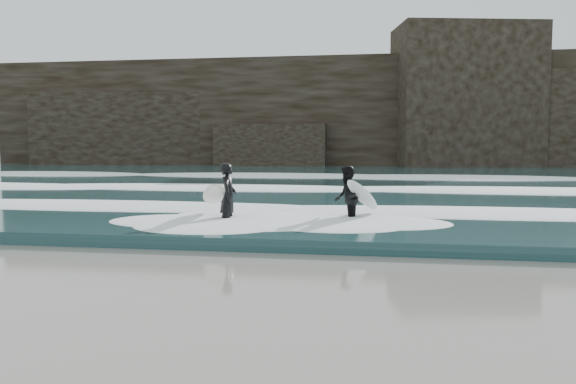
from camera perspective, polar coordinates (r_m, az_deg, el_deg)
name	(u,v)px	position (r m, az deg, el deg)	size (l,w,h in m)	color
ground	(280,293)	(8.73, -0.83, -10.21)	(120.00, 120.00, 0.00)	#726554
sea	(355,176)	(37.39, 6.80, 1.65)	(90.00, 52.00, 0.30)	#1C3E41
headland	(362,115)	(54.39, 7.56, 7.78)	(70.00, 9.00, 10.00)	black
foam_near	(329,204)	(17.46, 4.22, -1.25)	(60.00, 3.20, 0.20)	white
foam_mid	(343,187)	(24.41, 5.60, 0.56)	(60.00, 4.00, 0.24)	white
foam_far	(352,174)	(33.38, 6.53, 1.78)	(60.00, 4.80, 0.30)	white
surfer_left	(225,196)	(14.88, -6.43, -0.43)	(1.29, 2.23, 1.77)	black
surfer_right	(348,197)	(15.05, 6.16, -0.53)	(1.32, 1.83, 1.69)	black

